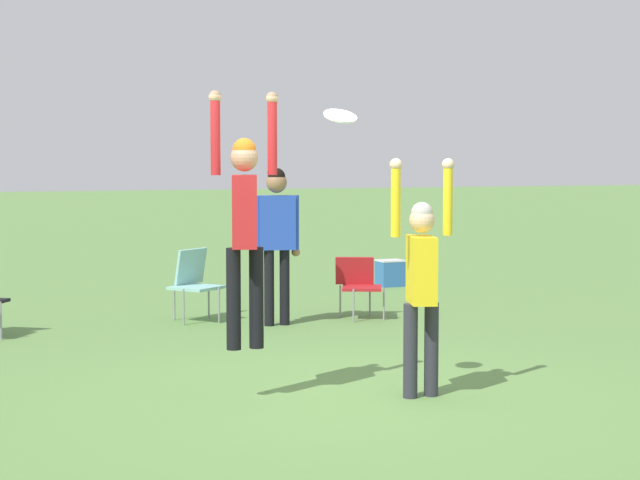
{
  "coord_description": "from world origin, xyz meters",
  "views": [
    {
      "loc": [
        -3.38,
        -8.07,
        1.98
      ],
      "look_at": [
        0.03,
        0.31,
        1.3
      ],
      "focal_mm": 60.0,
      "sensor_mm": 36.0,
      "label": 1
    }
  ],
  "objects_px": {
    "person_spectator_near": "(277,229)",
    "cooler_box": "(390,273)",
    "camping_chair_0": "(359,282)",
    "person_jumping": "(245,213)",
    "frisbee": "(340,116)",
    "person_defending": "(422,272)",
    "camping_chair_2": "(194,279)"
  },
  "relations": [
    {
      "from": "person_spectator_near",
      "to": "cooler_box",
      "type": "xyz_separation_m",
      "value": [
        3.0,
        3.07,
        -0.95
      ]
    },
    {
      "from": "camping_chair_0",
      "to": "person_jumping",
      "type": "bearing_deg",
      "value": 79.33
    },
    {
      "from": "frisbee",
      "to": "person_spectator_near",
      "type": "xyz_separation_m",
      "value": [
        0.86,
        3.92,
        -1.18
      ]
    },
    {
      "from": "person_spectator_near",
      "to": "person_jumping",
      "type": "bearing_deg",
      "value": -100.58
    },
    {
      "from": "frisbee",
      "to": "cooler_box",
      "type": "relative_size",
      "value": 0.67
    },
    {
      "from": "person_jumping",
      "to": "person_spectator_near",
      "type": "xyz_separation_m",
      "value": [
        1.59,
        3.64,
        -0.39
      ]
    },
    {
      "from": "person_defending",
      "to": "cooler_box",
      "type": "bearing_deg",
      "value": 174.18
    },
    {
      "from": "person_defending",
      "to": "camping_chair_0",
      "type": "height_order",
      "value": "person_defending"
    },
    {
      "from": "camping_chair_0",
      "to": "cooler_box",
      "type": "xyz_separation_m",
      "value": [
        1.84,
        2.89,
        -0.25
      ]
    },
    {
      "from": "frisbee",
      "to": "person_jumping",
      "type": "bearing_deg",
      "value": 158.75
    },
    {
      "from": "camping_chair_0",
      "to": "camping_chair_2",
      "type": "relative_size",
      "value": 0.86
    },
    {
      "from": "person_jumping",
      "to": "camping_chair_2",
      "type": "relative_size",
      "value": 2.4
    },
    {
      "from": "person_defending",
      "to": "frisbee",
      "type": "xyz_separation_m",
      "value": [
        -0.66,
        0.17,
        1.29
      ]
    },
    {
      "from": "cooler_box",
      "to": "person_defending",
      "type": "bearing_deg",
      "value": -114.05
    },
    {
      "from": "camping_chair_2",
      "to": "person_spectator_near",
      "type": "bearing_deg",
      "value": 101.64
    },
    {
      "from": "person_defending",
      "to": "person_spectator_near",
      "type": "height_order",
      "value": "person_defending"
    },
    {
      "from": "camping_chair_2",
      "to": "cooler_box",
      "type": "relative_size",
      "value": 2.12
    },
    {
      "from": "camping_chair_0",
      "to": "cooler_box",
      "type": "relative_size",
      "value": 1.83
    },
    {
      "from": "person_defending",
      "to": "frisbee",
      "type": "height_order",
      "value": "frisbee"
    },
    {
      "from": "camping_chair_2",
      "to": "person_spectator_near",
      "type": "relative_size",
      "value": 0.47
    },
    {
      "from": "person_jumping",
      "to": "frisbee",
      "type": "distance_m",
      "value": 1.11
    },
    {
      "from": "person_jumping",
      "to": "camping_chair_0",
      "type": "height_order",
      "value": "person_jumping"
    },
    {
      "from": "person_defending",
      "to": "camping_chair_2",
      "type": "height_order",
      "value": "person_defending"
    },
    {
      "from": "person_jumping",
      "to": "person_defending",
      "type": "distance_m",
      "value": 1.55
    },
    {
      "from": "frisbee",
      "to": "cooler_box",
      "type": "xyz_separation_m",
      "value": [
        3.86,
        6.99,
        -2.13
      ]
    },
    {
      "from": "person_jumping",
      "to": "frisbee",
      "type": "xyz_separation_m",
      "value": [
        0.73,
        -0.28,
        0.79
      ]
    },
    {
      "from": "frisbee",
      "to": "camping_chair_0",
      "type": "relative_size",
      "value": 0.37
    },
    {
      "from": "person_spectator_near",
      "to": "person_defending",
      "type": "bearing_deg",
      "value": -79.76
    },
    {
      "from": "person_jumping",
      "to": "person_defending",
      "type": "bearing_deg",
      "value": -90.0
    },
    {
      "from": "person_spectator_near",
      "to": "camping_chair_0",
      "type": "bearing_deg",
      "value": 21.6
    },
    {
      "from": "person_jumping",
      "to": "cooler_box",
      "type": "distance_m",
      "value": 8.23
    },
    {
      "from": "camping_chair_0",
      "to": "camping_chair_2",
      "type": "xyz_separation_m",
      "value": [
        -1.97,
        0.57,
        0.06
      ]
    }
  ]
}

